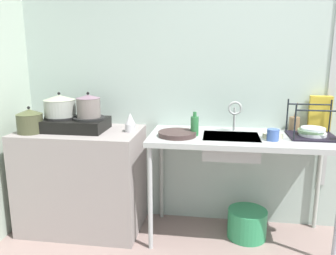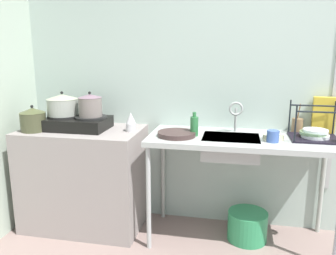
{
  "view_description": "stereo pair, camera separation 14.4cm",
  "coord_description": "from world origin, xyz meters",
  "px_view_note": "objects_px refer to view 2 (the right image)",
  "views": [
    {
      "loc": [
        -0.61,
        -1.27,
        1.52
      ],
      "look_at": [
        -0.99,
        1.34,
        0.92
      ],
      "focal_mm": 36.44,
      "sensor_mm": 36.0,
      "label": 1
    },
    {
      "loc": [
        -0.47,
        -1.25,
        1.52
      ],
      "look_at": [
        -0.99,
        1.34,
        0.92
      ],
      "focal_mm": 36.44,
      "sensor_mm": 36.0,
      "label": 2
    }
  ],
  "objects_px": {
    "sink_basin": "(231,147)",
    "cup_by_rack": "(273,136)",
    "dish_rack": "(314,134)",
    "bucket_on_floor": "(247,226)",
    "pot_beside_stove": "(33,119)",
    "percolator": "(131,122)",
    "pot_on_right_burner": "(90,105)",
    "stove": "(77,123)",
    "frying_pan": "(177,134)",
    "bottle_by_sink": "(194,126)",
    "cereal_box": "(324,115)",
    "pot_on_left_burner": "(63,105)",
    "utensil_jar": "(297,125)",
    "small_bowl_on_drainboard": "(273,137)",
    "faucet": "(236,112)"
  },
  "relations": [
    {
      "from": "sink_basin",
      "to": "cup_by_rack",
      "type": "bearing_deg",
      "value": -16.31
    },
    {
      "from": "dish_rack",
      "to": "bucket_on_floor",
      "type": "distance_m",
      "value": 0.91
    },
    {
      "from": "pot_beside_stove",
      "to": "percolator",
      "type": "relative_size",
      "value": 1.39
    },
    {
      "from": "pot_on_right_burner",
      "to": "stove",
      "type": "bearing_deg",
      "value": 180.0
    },
    {
      "from": "frying_pan",
      "to": "bottle_by_sink",
      "type": "bearing_deg",
      "value": 17.69
    },
    {
      "from": "pot_beside_stove",
      "to": "cereal_box",
      "type": "xyz_separation_m",
      "value": [
        2.3,
        0.39,
        0.05
      ]
    },
    {
      "from": "pot_on_left_burner",
      "to": "bucket_on_floor",
      "type": "relative_size",
      "value": 0.81
    },
    {
      "from": "dish_rack",
      "to": "utensil_jar",
      "type": "distance_m",
      "value": 0.21
    },
    {
      "from": "dish_rack",
      "to": "bucket_on_floor",
      "type": "bearing_deg",
      "value": -176.09
    },
    {
      "from": "small_bowl_on_drainboard",
      "to": "bucket_on_floor",
      "type": "xyz_separation_m",
      "value": [
        -0.15,
        0.04,
        -0.77
      ]
    },
    {
      "from": "stove",
      "to": "frying_pan",
      "type": "height_order",
      "value": "stove"
    },
    {
      "from": "stove",
      "to": "sink_basin",
      "type": "xyz_separation_m",
      "value": [
        1.27,
        -0.02,
        -0.14
      ]
    },
    {
      "from": "dish_rack",
      "to": "cereal_box",
      "type": "distance_m",
      "value": 0.25
    },
    {
      "from": "percolator",
      "to": "pot_beside_stove",
      "type": "bearing_deg",
      "value": -169.03
    },
    {
      "from": "bottle_by_sink",
      "to": "cereal_box",
      "type": "bearing_deg",
      "value": 15.92
    },
    {
      "from": "frying_pan",
      "to": "cup_by_rack",
      "type": "bearing_deg",
      "value": -2.22
    },
    {
      "from": "percolator",
      "to": "bucket_on_floor",
      "type": "height_order",
      "value": "percolator"
    },
    {
      "from": "pot_beside_stove",
      "to": "pot_on_right_burner",
      "type": "bearing_deg",
      "value": 17.31
    },
    {
      "from": "cereal_box",
      "to": "cup_by_rack",
      "type": "bearing_deg",
      "value": -134.94
    },
    {
      "from": "utensil_jar",
      "to": "bucket_on_floor",
      "type": "bearing_deg",
      "value": -148.06
    },
    {
      "from": "stove",
      "to": "percolator",
      "type": "distance_m",
      "value": 0.47
    },
    {
      "from": "pot_on_right_burner",
      "to": "cereal_box",
      "type": "relative_size",
      "value": 0.71
    },
    {
      "from": "frying_pan",
      "to": "stove",
      "type": "bearing_deg",
      "value": 174.94
    },
    {
      "from": "frying_pan",
      "to": "dish_rack",
      "type": "bearing_deg",
      "value": 6.84
    },
    {
      "from": "stove",
      "to": "frying_pan",
      "type": "relative_size",
      "value": 1.75
    },
    {
      "from": "percolator",
      "to": "sink_basin",
      "type": "relative_size",
      "value": 0.36
    },
    {
      "from": "pot_on_left_burner",
      "to": "frying_pan",
      "type": "distance_m",
      "value": 1.0
    },
    {
      "from": "bottle_by_sink",
      "to": "bucket_on_floor",
      "type": "distance_m",
      "value": 0.94
    },
    {
      "from": "sink_basin",
      "to": "frying_pan",
      "type": "height_order",
      "value": "frying_pan"
    },
    {
      "from": "pot_beside_stove",
      "to": "stove",
      "type": "bearing_deg",
      "value": 23.38
    },
    {
      "from": "utensil_jar",
      "to": "bucket_on_floor",
      "type": "height_order",
      "value": "utensil_jar"
    },
    {
      "from": "dish_rack",
      "to": "small_bowl_on_drainboard",
      "type": "bearing_deg",
      "value": -166.36
    },
    {
      "from": "frying_pan",
      "to": "dish_rack",
      "type": "relative_size",
      "value": 0.85
    },
    {
      "from": "stove",
      "to": "utensil_jar",
      "type": "xyz_separation_m",
      "value": [
        1.79,
        0.24,
        0.0
      ]
    },
    {
      "from": "faucet",
      "to": "small_bowl_on_drainboard",
      "type": "distance_m",
      "value": 0.36
    },
    {
      "from": "pot_on_left_burner",
      "to": "dish_rack",
      "type": "bearing_deg",
      "value": 1.33
    },
    {
      "from": "faucet",
      "to": "utensil_jar",
      "type": "bearing_deg",
      "value": 11.12
    },
    {
      "from": "percolator",
      "to": "frying_pan",
      "type": "xyz_separation_m",
      "value": [
        0.4,
        -0.09,
        -0.06
      ]
    },
    {
      "from": "pot_on_right_burner",
      "to": "cereal_box",
      "type": "xyz_separation_m",
      "value": [
        1.86,
        0.25,
        -0.06
      ]
    },
    {
      "from": "dish_rack",
      "to": "bucket_on_floor",
      "type": "height_order",
      "value": "dish_rack"
    },
    {
      "from": "frying_pan",
      "to": "utensil_jar",
      "type": "xyz_separation_m",
      "value": [
        0.93,
        0.31,
        0.04
      ]
    },
    {
      "from": "bucket_on_floor",
      "to": "pot_on_left_burner",
      "type": "bearing_deg",
      "value": -179.42
    },
    {
      "from": "cup_by_rack",
      "to": "faucet",
      "type": "bearing_deg",
      "value": 137.7
    },
    {
      "from": "pot_on_right_burner",
      "to": "pot_beside_stove",
      "type": "bearing_deg",
      "value": -162.69
    },
    {
      "from": "dish_rack",
      "to": "cup_by_rack",
      "type": "distance_m",
      "value": 0.35
    },
    {
      "from": "small_bowl_on_drainboard",
      "to": "utensil_jar",
      "type": "bearing_deg",
      "value": 51.98
    },
    {
      "from": "percolator",
      "to": "faucet",
      "type": "xyz_separation_m",
      "value": [
        0.84,
        0.13,
        0.09
      ]
    },
    {
      "from": "frying_pan",
      "to": "dish_rack",
      "type": "distance_m",
      "value": 1.03
    },
    {
      "from": "percolator",
      "to": "bottle_by_sink",
      "type": "xyz_separation_m",
      "value": [
        0.53,
        -0.05,
        0.0
      ]
    },
    {
      "from": "small_bowl_on_drainboard",
      "to": "bucket_on_floor",
      "type": "bearing_deg",
      "value": 164.26
    }
  ]
}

